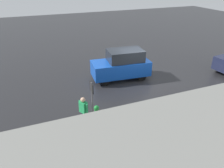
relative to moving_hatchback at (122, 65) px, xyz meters
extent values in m
plane|color=black|center=(-1.03, 0.91, -1.03)|extent=(60.00, 60.00, 0.00)
cube|color=gray|center=(-1.03, 5.11, -1.01)|extent=(24.00, 3.20, 0.04)
cube|color=blue|center=(0.09, -0.01, -0.23)|extent=(4.04, 2.05, 0.99)
cube|color=#1E232B|center=(-0.22, 0.02, 0.65)|extent=(2.47, 1.70, 0.77)
cylinder|color=black|center=(1.43, 0.59, -0.73)|extent=(0.62, 0.27, 0.60)
cylinder|color=black|center=(1.30, -0.84, -0.73)|extent=(0.62, 0.27, 0.60)
cylinder|color=black|center=(-1.13, 0.82, -0.73)|extent=(0.62, 0.27, 0.60)
cylinder|color=black|center=(-1.26, -0.60, -0.73)|extent=(0.62, 0.27, 0.60)
cylinder|color=black|center=(-7.34, 1.52, -0.73)|extent=(0.62, 0.28, 0.60)
cylinder|color=#197A2D|center=(3.13, 3.94, -0.72)|extent=(0.22, 0.22, 0.62)
sphere|color=#197A2D|center=(3.13, 3.94, -0.35)|extent=(0.26, 0.26, 0.26)
cylinder|color=#197A2D|center=(2.97, 3.94, -0.64)|extent=(0.10, 0.09, 0.09)
cylinder|color=#197A2D|center=(3.29, 3.94, -0.64)|extent=(0.10, 0.09, 0.09)
cylinder|color=#2D2D2D|center=(3.13, 3.94, -1.00)|extent=(0.31, 0.31, 0.06)
cube|color=#1E8C4C|center=(3.87, 4.31, 0.10)|extent=(0.37, 0.43, 0.55)
sphere|color=tan|center=(3.87, 4.31, 0.48)|extent=(0.22, 0.22, 0.22)
cylinder|color=#1E1E2D|center=(3.91, 4.23, -0.60)|extent=(0.13, 0.13, 0.85)
cylinder|color=#1E1E2D|center=(3.83, 4.39, -0.60)|extent=(0.13, 0.13, 0.85)
cylinder|color=#1E8C4C|center=(3.98, 4.09, 0.10)|extent=(0.09, 0.09, 0.50)
cylinder|color=#1E8C4C|center=(3.77, 4.52, 0.10)|extent=(0.09, 0.09, 0.50)
cylinder|color=#B7BABF|center=(-1.71, 6.98, -0.50)|extent=(0.04, 0.04, 1.05)
cylinder|color=#B7BABF|center=(0.86, 6.98, -0.50)|extent=(0.04, 0.04, 1.05)
cylinder|color=#B7BABF|center=(3.43, 6.98, -0.50)|extent=(0.04, 0.04, 1.05)
cylinder|color=#B7BABF|center=(-1.71, 6.98, -0.03)|extent=(10.29, 0.04, 0.04)
cylinder|color=#B7BABF|center=(-1.71, 6.98, -0.45)|extent=(10.29, 0.04, 0.04)
cylinder|color=#4C4C51|center=(3.50, 4.51, 0.17)|extent=(0.07, 0.07, 2.40)
cube|color=black|center=(3.50, 4.51, 1.12)|extent=(0.04, 0.44, 0.44)
camera|label=1|loc=(5.79, 12.62, 5.56)|focal=35.00mm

